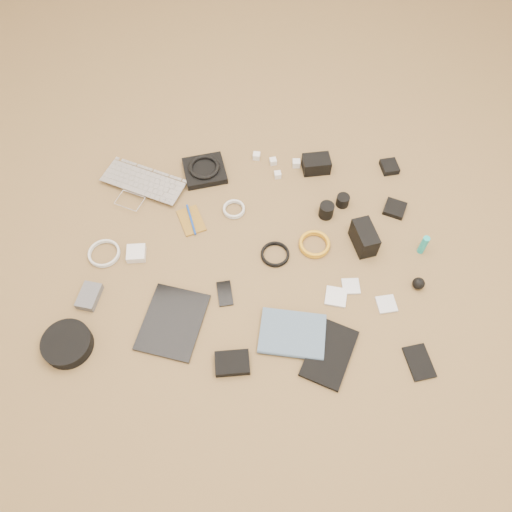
{
  "coord_description": "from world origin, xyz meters",
  "views": [
    {
      "loc": [
        0.01,
        -1.03,
        1.71
      ],
      "look_at": [
        0.03,
        -0.01,
        0.02
      ],
      "focal_mm": 35.0,
      "sensor_mm": 36.0,
      "label": 1
    }
  ],
  "objects_px": {
    "dslr_camera": "(316,164)",
    "paperback": "(290,357)",
    "headphone_case": "(67,344)",
    "laptop": "(138,191)",
    "phone": "(225,294)",
    "tablet": "(173,322)"
  },
  "relations": [
    {
      "from": "dslr_camera",
      "to": "tablet",
      "type": "distance_m",
      "value": 0.94
    },
    {
      "from": "dslr_camera",
      "to": "headphone_case",
      "type": "bearing_deg",
      "value": -145.52
    },
    {
      "from": "laptop",
      "to": "dslr_camera",
      "type": "bearing_deg",
      "value": 32.44
    },
    {
      "from": "dslr_camera",
      "to": "paperback",
      "type": "bearing_deg",
      "value": -106.46
    },
    {
      "from": "phone",
      "to": "laptop",
      "type": "bearing_deg",
      "value": 119.58
    },
    {
      "from": "laptop",
      "to": "dslr_camera",
      "type": "xyz_separation_m",
      "value": [
        0.78,
        0.12,
        0.02
      ]
    },
    {
      "from": "tablet",
      "to": "paperback",
      "type": "relative_size",
      "value": 1.16
    },
    {
      "from": "tablet",
      "to": "dslr_camera",
      "type": "bearing_deg",
      "value": 66.15
    },
    {
      "from": "phone",
      "to": "tablet",
      "type": "bearing_deg",
      "value": -156.95
    },
    {
      "from": "laptop",
      "to": "phone",
      "type": "xyz_separation_m",
      "value": [
        0.38,
        -0.49,
        -0.01
      ]
    },
    {
      "from": "tablet",
      "to": "paperback",
      "type": "bearing_deg",
      "value": -3.83
    },
    {
      "from": "laptop",
      "to": "tablet",
      "type": "relative_size",
      "value": 1.32
    },
    {
      "from": "laptop",
      "to": "phone",
      "type": "bearing_deg",
      "value": -28.77
    },
    {
      "from": "phone",
      "to": "headphone_case",
      "type": "xyz_separation_m",
      "value": [
        -0.56,
        -0.2,
        0.02
      ]
    },
    {
      "from": "laptop",
      "to": "headphone_case",
      "type": "relative_size",
      "value": 2.04
    },
    {
      "from": "phone",
      "to": "paperback",
      "type": "bearing_deg",
      "value": -55.8
    },
    {
      "from": "headphone_case",
      "to": "paperback",
      "type": "height_order",
      "value": "headphone_case"
    },
    {
      "from": "laptop",
      "to": "tablet",
      "type": "height_order",
      "value": "laptop"
    },
    {
      "from": "headphone_case",
      "to": "laptop",
      "type": "bearing_deg",
      "value": 75.54
    },
    {
      "from": "laptop",
      "to": "phone",
      "type": "distance_m",
      "value": 0.62
    },
    {
      "from": "dslr_camera",
      "to": "headphone_case",
      "type": "xyz_separation_m",
      "value": [
        -0.95,
        -0.81,
        -0.01
      ]
    },
    {
      "from": "dslr_camera",
      "to": "phone",
      "type": "distance_m",
      "value": 0.73
    }
  ]
}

